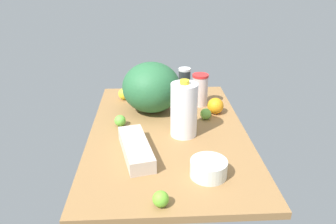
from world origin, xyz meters
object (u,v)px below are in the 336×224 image
Objects in this scene: watermelon at (151,87)px; mixing_bowl at (209,168)px; lime_near_front at (120,121)px; orange_far_back at (215,106)px; milk_jug at (184,110)px; egg_carton at (136,148)px; shaker_bottle at (184,82)px; lime_by_jug at (161,199)px; lemon_loose at (124,94)px; lime_beside_bowl at (206,114)px; tumbler_cup at (200,90)px.

mixing_bowl is at bearing 18.75° from watermelon.
orange_far_back is at bearing 103.81° from lime_near_front.
milk_jug is at bearing 27.10° from watermelon.
shaker_bottle is at bearing 145.29° from egg_carton.
milk_jug is 52.52cm from lime_by_jug.
milk_jug is 56.17cm from lemon_loose.
lime_beside_bowl is (-49.86, 6.88, -0.41)cm from mixing_bowl.
egg_carton is 34.20cm from lime_by_jug.
orange_far_back is at bearing 139.64° from milk_jug.
egg_carton is at bearing -8.79° from watermelon.
shaker_bottle is at bearing 137.77° from lime_near_front.
lime_by_jug is at bearing 16.91° from lime_near_front.
mixing_bowl is at bearing 10.81° from milk_jug.
shaker_bottle is at bearing 174.02° from milk_jug.
watermelon is 36.20cm from orange_far_back.
mixing_bowl is 50.33cm from lime_beside_bowl.
shaker_bottle is at bearing -154.51° from tumbler_cup.
lime_by_jug is 97.49cm from lemon_loose.
lime_near_front is (39.92, -36.24, -5.83)cm from shaker_bottle.
lemon_loose is (-62.83, -9.23, 0.40)cm from egg_carton.
tumbler_cup reaches higher than shaker_bottle.
watermelon is at bearing 44.70° from lemon_loose.
shaker_bottle is (-84.30, -1.15, 5.33)cm from mixing_bowl.
tumbler_cup is at bearing 25.49° from shaker_bottle.
mixing_bowl is 58.31cm from orange_far_back.
milk_jug reaches higher than tumbler_cup.
egg_carton is 4.62× the size of lemon_loose.
lime_near_front is (-27.80, -8.88, -0.24)cm from egg_carton.
orange_far_back is (6.06, 34.49, -9.16)cm from watermelon.
mixing_bowl is 2.53× the size of lime_near_front.
watermelon is 5.58× the size of lime_by_jug.
milk_jug is 29.64cm from egg_carton.
milk_jug is 31.45cm from orange_far_back.
lemon_loose reaches higher than lime_by_jug.
watermelon is (-29.12, -14.90, 0.58)cm from milk_jug.
egg_carton is 1.75× the size of tumbler_cup.
orange_far_back is (-56.79, 13.15, 1.06)cm from mixing_bowl.
lime_beside_bowl is at bearing 65.27° from watermelon.
tumbler_cup is 2.09× the size of orange_far_back.
orange_far_back is (-12.42, 50.53, 1.55)cm from lime_near_front.
shaker_bottle is 2.95× the size of lime_beside_bowl.
lime_near_front is (-60.63, -18.43, 0.01)cm from lime_by_jug.
milk_jug is at bearing -40.36° from orange_far_back.
shaker_bottle reaches higher than lime_by_jug.
lime_beside_bowl is at bearing 13.12° from shaker_bottle.
milk_jug reaches higher than mixing_bowl.
lime_beside_bowl is at bearing 172.15° from mixing_bowl.
tumbler_cup reaches higher than lime_near_front.
orange_far_back reaches higher than lemon_loose.
shaker_bottle reaches higher than lemon_loose.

